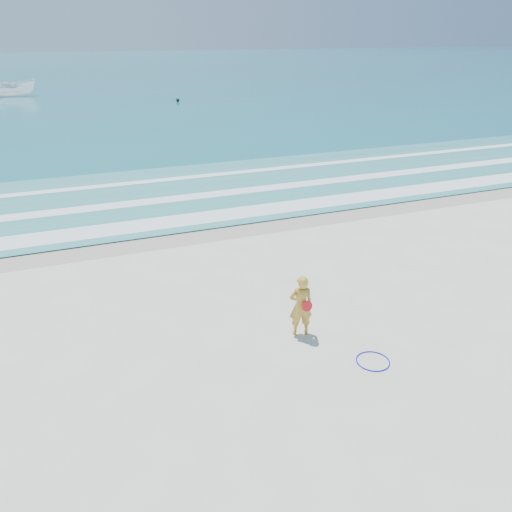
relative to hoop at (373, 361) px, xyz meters
name	(u,v)px	position (x,y,z in m)	size (l,w,h in m)	color
ground	(294,367)	(-1.80, 0.48, -0.01)	(400.00, 400.00, 0.00)	silver
wet_sand	(192,232)	(-1.80, 9.48, -0.01)	(400.00, 2.40, 0.00)	#B2A893
ocean	(69,69)	(-1.80, 105.48, 0.01)	(400.00, 190.00, 0.04)	#19727F
shallow	(164,195)	(-1.80, 14.48, 0.03)	(400.00, 10.00, 0.01)	#59B7AD
foam_near	(184,220)	(-1.80, 10.78, 0.04)	(400.00, 1.40, 0.01)	white
foam_mid	(168,199)	(-1.80, 13.68, 0.04)	(400.00, 0.90, 0.01)	white
foam_far	(154,181)	(-1.80, 16.98, 0.04)	(400.00, 0.60, 0.01)	white
hoop	(373,361)	(0.00, 0.00, 0.00)	(0.78, 0.78, 0.03)	#0B0BC9
boat	(14,88)	(-9.86, 59.01, 0.99)	(1.87, 4.97, 1.92)	white
buoy	(178,100)	(6.64, 47.07, 0.21)	(0.37, 0.37, 0.37)	black
woman	(301,306)	(-1.06, 1.69, 0.80)	(0.66, 0.50, 1.62)	gold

